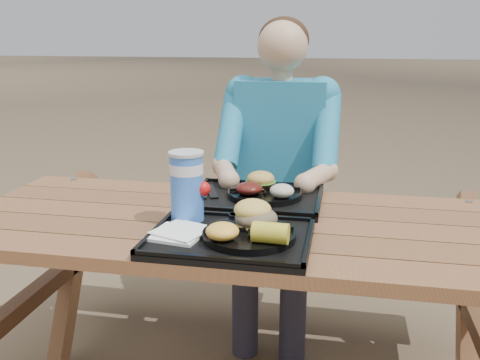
# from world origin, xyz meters

# --- Properties ---
(picnic_table) EXTENTS (1.80, 1.49, 0.75)m
(picnic_table) POSITION_xyz_m (0.00, 0.00, 0.38)
(picnic_table) COLOR #999999
(picnic_table) RESTS_ON ground
(tray_near) EXTENTS (0.45, 0.35, 0.02)m
(tray_near) POSITION_xyz_m (0.01, -0.20, 0.76)
(tray_near) COLOR black
(tray_near) RESTS_ON picnic_table
(tray_far) EXTENTS (0.45, 0.35, 0.02)m
(tray_far) POSITION_xyz_m (0.02, 0.19, 0.76)
(tray_far) COLOR black
(tray_far) RESTS_ON picnic_table
(plate_near) EXTENTS (0.26, 0.26, 0.02)m
(plate_near) POSITION_xyz_m (0.07, -0.20, 0.78)
(plate_near) COLOR black
(plate_near) RESTS_ON tray_near
(plate_far) EXTENTS (0.26, 0.26, 0.02)m
(plate_far) POSITION_xyz_m (0.05, 0.20, 0.78)
(plate_far) COLOR black
(plate_far) RESTS_ON tray_far
(napkin_stack) EXTENTS (0.16, 0.16, 0.02)m
(napkin_stack) POSITION_xyz_m (-0.14, -0.22, 0.78)
(napkin_stack) COLOR white
(napkin_stack) RESTS_ON tray_near
(soda_cup) EXTENTS (0.10, 0.10, 0.20)m
(soda_cup) POSITION_xyz_m (-0.15, -0.09, 0.87)
(soda_cup) COLOR blue
(soda_cup) RESTS_ON tray_near
(condiment_bbq) EXTENTS (0.05, 0.05, 0.03)m
(condiment_bbq) POSITION_xyz_m (0.00, -0.08, 0.78)
(condiment_bbq) COLOR black
(condiment_bbq) RESTS_ON tray_near
(condiment_mustard) EXTENTS (0.05, 0.05, 0.03)m
(condiment_mustard) POSITION_xyz_m (0.07, -0.06, 0.79)
(condiment_mustard) COLOR gold
(condiment_mustard) RESTS_ON tray_near
(sandwich) EXTENTS (0.11, 0.11, 0.12)m
(sandwich) POSITION_xyz_m (0.08, -0.16, 0.85)
(sandwich) COLOR #E3BC50
(sandwich) RESTS_ON plate_near
(mac_cheese) EXTENTS (0.09, 0.09, 0.04)m
(mac_cheese) POSITION_xyz_m (0.01, -0.27, 0.81)
(mac_cheese) COLOR yellow
(mac_cheese) RESTS_ON plate_near
(corn_cob) EXTENTS (0.10, 0.10, 0.06)m
(corn_cob) POSITION_xyz_m (0.14, -0.27, 0.82)
(corn_cob) COLOR gold
(corn_cob) RESTS_ON plate_near
(cutlery_far) EXTENTS (0.09, 0.16, 0.01)m
(cutlery_far) POSITION_xyz_m (-0.15, 0.21, 0.77)
(cutlery_far) COLOR black
(cutlery_far) RESTS_ON tray_far
(burger) EXTENTS (0.10, 0.10, 0.09)m
(burger) POSITION_xyz_m (0.03, 0.24, 0.83)
(burger) COLOR gold
(burger) RESTS_ON plate_far
(baked_beans) EXTENTS (0.09, 0.09, 0.04)m
(baked_beans) POSITION_xyz_m (0.00, 0.15, 0.81)
(baked_beans) COLOR #511510
(baked_beans) RESTS_ON plate_far
(potato_salad) EXTENTS (0.08, 0.08, 0.05)m
(potato_salad) POSITION_xyz_m (0.12, 0.14, 0.81)
(potato_salad) COLOR beige
(potato_salad) RESTS_ON plate_far
(diner) EXTENTS (0.48, 0.84, 1.28)m
(diner) POSITION_xyz_m (0.04, 0.72, 0.64)
(diner) COLOR #1DC0CB
(diner) RESTS_ON ground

